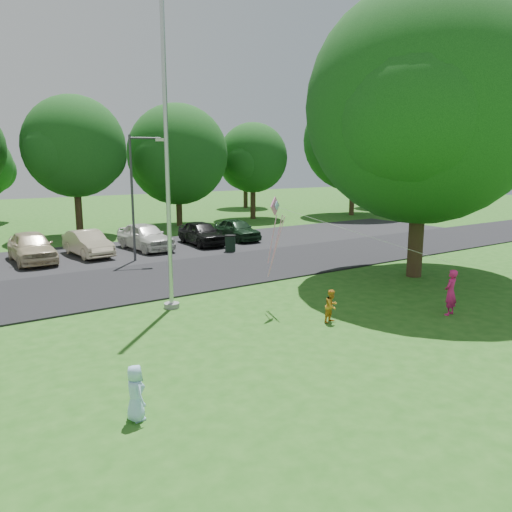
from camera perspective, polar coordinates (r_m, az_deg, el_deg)
ground at (r=14.71m, az=11.65°, el=-8.22°), size 120.00×120.00×0.00m
park_road at (r=21.67m, az=-5.65°, el=-1.80°), size 60.00×6.00×0.06m
parking_strip at (r=27.45m, az=-12.19°, el=0.68°), size 42.00×7.00×0.06m
flagpole at (r=16.02m, az=-10.08°, el=8.59°), size 0.50×0.50×10.00m
street_lamp at (r=24.12m, az=-13.44°, el=7.72°), size 1.61×0.69×5.93m
trash_can at (r=26.24m, az=-2.96°, el=1.41°), size 0.58×0.58×0.92m
big_tree at (r=21.35m, az=18.63°, el=15.38°), size 9.84×9.31×11.54m
tree_row at (r=35.79m, az=-15.58°, el=11.98°), size 64.35×11.94×10.88m
horizon_trees at (r=45.71m, az=-16.50°, el=9.83°), size 77.46×7.20×7.02m
parked_cars at (r=27.14m, az=-13.06°, el=2.06°), size 13.21×4.52×1.46m
woman at (r=16.67m, az=21.35°, el=-3.89°), size 0.59×0.45×1.45m
child_yellow at (r=15.07m, az=8.63°, el=-5.66°), size 0.56×0.48×1.00m
child_blue at (r=9.79m, az=-13.61°, el=-14.95°), size 0.35×0.53×1.07m
kite at (r=15.81m, az=2.62°, el=4.04°), size 4.39×3.92×2.60m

